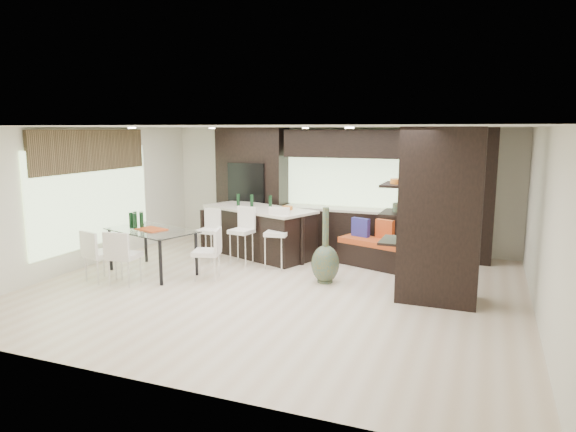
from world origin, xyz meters
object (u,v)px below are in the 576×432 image
at_px(chair_near, 124,259).
at_px(bench, 374,253).
at_px(kitchen_island, 259,231).
at_px(chair_end, 207,256).
at_px(stool_mid, 242,242).
at_px(dining_table, 153,251).
at_px(stool_left, 209,240).
at_px(floor_vase, 325,245).
at_px(chair_far, 100,258).
at_px(stool_right, 277,244).

bearing_deg(chair_near, bench, 29.83).
bearing_deg(kitchen_island, chair_end, -72.65).
distance_m(stool_mid, dining_table, 1.72).
bearing_deg(stool_left, chair_end, -58.04).
distance_m(kitchen_island, dining_table, 2.35).
bearing_deg(dining_table, floor_vase, 28.07).
distance_m(chair_near, chair_far, 0.53).
xyz_separation_m(stool_left, floor_vase, (2.66, -0.57, 0.24)).
bearing_deg(floor_vase, chair_near, -156.63).
relative_size(stool_right, chair_near, 1.07).
bearing_deg(chair_far, chair_end, 40.03).
xyz_separation_m(bench, floor_vase, (-0.57, -1.36, 0.40)).
height_order(kitchen_island, dining_table, kitchen_island).
xyz_separation_m(chair_near, chair_end, (1.16, 0.80, -0.02)).
bearing_deg(stool_mid, bench, 27.18).
xyz_separation_m(kitchen_island, stool_left, (-0.76, -0.82, -0.08)).
distance_m(kitchen_island, chair_near, 3.05).
distance_m(chair_far, chair_end, 1.86).
height_order(bench, floor_vase, floor_vase).
xyz_separation_m(stool_left, dining_table, (-0.53, -1.15, -0.02)).
bearing_deg(stool_left, dining_table, -111.50).
distance_m(stool_right, bench, 1.92).
height_order(bench, chair_near, chair_near).
bearing_deg(floor_vase, stool_right, 154.51).
height_order(stool_left, chair_near, chair_near).
relative_size(bench, floor_vase, 1.05).
bearing_deg(chair_near, stool_right, 37.07).
height_order(kitchen_island, stool_mid, kitchen_island).
xyz_separation_m(kitchen_island, bench, (2.48, -0.02, -0.24)).
height_order(stool_left, stool_right, stool_right).
relative_size(kitchen_island, bench, 1.76).
xyz_separation_m(stool_mid, bench, (2.48, 0.81, -0.19)).
relative_size(chair_near, chair_far, 1.05).
xyz_separation_m(stool_mid, chair_end, (-0.13, -1.13, -0.04)).
xyz_separation_m(stool_mid, chair_near, (-1.29, -1.93, -0.02)).
distance_m(stool_left, stool_right, 1.51).
distance_m(kitchen_island, stool_left, 1.12).
relative_size(floor_vase, dining_table, 0.79).
xyz_separation_m(bench, dining_table, (-3.77, -1.95, 0.14)).
xyz_separation_m(bench, chair_end, (-2.61, -1.95, 0.16)).
bearing_deg(chair_end, chair_far, 98.29).
xyz_separation_m(chair_far, chair_end, (1.69, 0.79, 0.00)).
height_order(bench, dining_table, dining_table).
height_order(chair_far, chair_end, chair_end).
distance_m(floor_vase, dining_table, 3.26).
height_order(stool_mid, chair_near, stool_mid).
bearing_deg(chair_end, dining_table, 73.32).
distance_m(kitchen_island, bench, 2.49).
xyz_separation_m(floor_vase, dining_table, (-3.19, -0.58, -0.26)).
height_order(kitchen_island, chair_near, kitchen_island).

